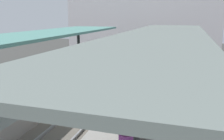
{
  "coord_description": "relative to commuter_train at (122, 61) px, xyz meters",
  "views": [
    {
      "loc": [
        5.02,
        -11.01,
        5.32
      ],
      "look_at": [
        0.05,
        4.89,
        1.56
      ],
      "focal_mm": 38.93,
      "sensor_mm": 36.0,
      "label": 1
    }
  ],
  "objects": [
    {
      "name": "platform_sign",
      "position": [
        4.36,
        -2.23,
        0.9
      ],
      "size": [
        0.9,
        0.08,
        2.21
      ],
      "color": "#262628",
      "rests_on": "platform_right"
    },
    {
      "name": "canopy_right",
      "position": [
        3.8,
        -6.22,
        2.59
      ],
      "size": [
        4.18,
        21.0,
        3.44
      ],
      "color": "#333335",
      "rests_on": "platform_right"
    },
    {
      "name": "passenger_far_end",
      "position": [
        3.03,
        -8.65,
        0.19
      ],
      "size": [
        0.36,
        0.36,
        1.77
      ],
      "color": "#998460",
      "rests_on": "platform_right"
    },
    {
      "name": "track_ballast",
      "position": [
        0.0,
        -7.62,
        -1.63
      ],
      "size": [
        3.2,
        28.0,
        0.2
      ],
      "primitive_type": "cube",
      "color": "#59544C",
      "rests_on": "ground_plane"
    },
    {
      "name": "station_building_backdrop",
      "position": [
        -0.5,
        12.38,
        3.77
      ],
      "size": [
        18.0,
        6.0,
        11.0
      ],
      "primitive_type": "cube",
      "color": "#B7B2B7",
      "rests_on": "ground_plane"
    },
    {
      "name": "passenger_mid_platform",
      "position": [
        3.24,
        -7.34,
        0.13
      ],
      "size": [
        0.36,
        0.36,
        1.66
      ],
      "color": "maroon",
      "rests_on": "platform_right"
    },
    {
      "name": "platform_right",
      "position": [
        3.8,
        -7.62,
        -1.23
      ],
      "size": [
        4.4,
        28.0,
        1.0
      ],
      "primitive_type": "cube",
      "color": "gray",
      "rests_on": "ground_plane"
    },
    {
      "name": "rail_near_side",
      "position": [
        -0.72,
        -7.62,
        -1.46
      ],
      "size": [
        0.08,
        28.0,
        0.14
      ],
      "primitive_type": "cube",
      "color": "slate",
      "rests_on": "track_ballast"
    },
    {
      "name": "commuter_train",
      "position": [
        0.0,
        0.0,
        0.0
      ],
      "size": [
        2.78,
        10.12,
        3.1
      ],
      "color": "#2D5633",
      "rests_on": "track_ballast"
    },
    {
      "name": "platform_bench",
      "position": [
        3.9,
        -10.89,
        -0.26
      ],
      "size": [
        1.4,
        0.41,
        0.86
      ],
      "color": "black",
      "rests_on": "platform_right"
    },
    {
      "name": "ground_plane",
      "position": [
        0.0,
        -7.62,
        -1.73
      ],
      "size": [
        80.0,
        80.0,
        0.0
      ],
      "primitive_type": "plane",
      "color": "#383835"
    },
    {
      "name": "rail_far_side",
      "position": [
        0.72,
        -7.62,
        -1.46
      ],
      "size": [
        0.08,
        28.0,
        0.14
      ],
      "primitive_type": "cube",
      "color": "slate",
      "rests_on": "track_ballast"
    },
    {
      "name": "canopy_left",
      "position": [
        -3.8,
        -6.22,
        2.39
      ],
      "size": [
        4.18,
        21.0,
        3.24
      ],
      "color": "#333335",
      "rests_on": "platform_left"
    },
    {
      "name": "platform_left",
      "position": [
        -3.8,
        -7.62,
        -1.23
      ],
      "size": [
        4.4,
        28.0,
        1.0
      ],
      "primitive_type": "cube",
      "color": "gray",
      "rests_on": "ground_plane"
    }
  ]
}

